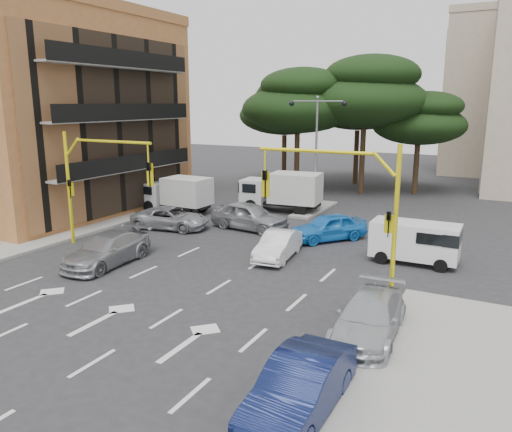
# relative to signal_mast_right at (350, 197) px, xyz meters

# --- Properties ---
(ground) EXTENTS (120.00, 120.00, 0.00)m
(ground) POSITION_rel_signal_mast_right_xyz_m (-6.80, -1.99, -3.88)
(ground) COLOR #28282B
(ground) RESTS_ON ground
(median_strip) EXTENTS (1.40, 6.00, 0.15)m
(median_strip) POSITION_rel_signal_mast_right_xyz_m (-6.80, 14.01, -3.81)
(median_strip) COLOR gray
(median_strip) RESTS_ON ground
(apartment_orange) EXTENTS (15.19, 16.15, 13.70)m
(apartment_orange) POSITION_rel_signal_mast_right_xyz_m (-24.76, 6.01, 2.97)
(apartment_orange) COLOR #9E6031
(apartment_orange) RESTS_ON ground
(pine_left_near) EXTENTS (9.15, 9.15, 10.23)m
(pine_left_near) POSITION_rel_signal_mast_right_xyz_m (-10.75, 19.96, 3.72)
(pine_left_near) COLOR #382616
(pine_left_near) RESTS_ON ground
(pine_center) EXTENTS (9.98, 9.98, 11.16)m
(pine_center) POSITION_rel_signal_mast_right_xyz_m (-5.75, 21.96, 4.41)
(pine_center) COLOR #382616
(pine_center) RESTS_ON ground
(pine_left_far) EXTENTS (8.32, 8.32, 9.30)m
(pine_left_far) POSITION_rel_signal_mast_right_xyz_m (-13.75, 23.96, 3.03)
(pine_left_far) COLOR #382616
(pine_left_far) RESTS_ON ground
(pine_right) EXTENTS (7.49, 7.49, 8.37)m
(pine_right) POSITION_rel_signal_mast_right_xyz_m (-1.75, 23.96, 2.33)
(pine_right) COLOR #382616
(pine_right) RESTS_ON ground
(pine_back) EXTENTS (9.15, 9.15, 10.23)m
(pine_back) POSITION_rel_signal_mast_right_xyz_m (-7.75, 26.96, 3.72)
(pine_back) COLOR #382616
(pine_back) RESTS_ON ground
(signal_mast_right) EXTENTS (5.79, 0.37, 6.00)m
(signal_mast_right) POSITION_rel_signal_mast_right_xyz_m (0.00, 0.00, 0.00)
(signal_mast_right) COLOR yellow
(signal_mast_right) RESTS_ON ground
(signal_mast_left) EXTENTS (5.79, 0.37, 6.00)m
(signal_mast_left) POSITION_rel_signal_mast_right_xyz_m (-13.61, 0.00, 0.00)
(signal_mast_left) COLOR yellow
(signal_mast_left) RESTS_ON ground
(street_lamp_center) EXTENTS (4.16, 0.36, 7.77)m
(street_lamp_center) POSITION_rel_signal_mast_right_xyz_m (-6.80, 14.01, 1.54)
(street_lamp_center) COLOR slate
(street_lamp_center) RESTS_ON median_strip
(car_white_hatch) EXTENTS (1.87, 4.12, 1.31)m
(car_white_hatch) POSITION_rel_signal_mast_right_xyz_m (-4.33, 2.73, -3.23)
(car_white_hatch) COLOR silver
(car_white_hatch) RESTS_ON ground
(car_blue_compact) EXTENTS (4.09, 4.47, 1.48)m
(car_blue_compact) POSITION_rel_signal_mast_right_xyz_m (-3.28, 7.01, -3.14)
(car_blue_compact) COLOR blue
(car_blue_compact) RESTS_ON ground
(car_silver_wagon) EXTENTS (2.28, 5.03, 1.43)m
(car_silver_wagon) POSITION_rel_signal_mast_right_xyz_m (-11.04, -1.90, -3.17)
(car_silver_wagon) COLOR gray
(car_silver_wagon) RESTS_ON ground
(car_silver_cross_a) EXTENTS (4.95, 2.85, 1.30)m
(car_silver_cross_a) POSITION_rel_signal_mast_right_xyz_m (-12.61, 5.01, -3.24)
(car_silver_cross_a) COLOR #9B9DA3
(car_silver_cross_a) RESTS_ON ground
(car_silver_cross_b) EXTENTS (5.04, 2.50, 1.65)m
(car_silver_cross_b) POSITION_rel_signal_mast_right_xyz_m (-8.29, 7.06, -3.06)
(car_silver_cross_b) COLOR #96989E
(car_silver_cross_b) RESTS_ON ground
(car_navy_parked) EXTENTS (1.55, 4.43, 1.46)m
(car_navy_parked) POSITION_rel_signal_mast_right_xyz_m (1.53, -8.42, -3.15)
(car_navy_parked) COLOR #0C143D
(car_navy_parked) RESTS_ON ground
(car_silver_parked) EXTENTS (2.23, 4.84, 1.37)m
(car_silver_parked) POSITION_rel_signal_mast_right_xyz_m (1.90, -3.54, -3.20)
(car_silver_parked) COLOR #B0B2B9
(car_silver_parked) RESTS_ON ground
(van_white) EXTENTS (4.02, 1.86, 2.00)m
(van_white) POSITION_rel_signal_mast_right_xyz_m (1.70, 5.08, -2.89)
(van_white) COLOR white
(van_white) RESTS_ON ground
(box_truck_a) EXTENTS (5.11, 2.25, 2.49)m
(box_truck_a) POSITION_rel_signal_mast_right_xyz_m (-15.07, 8.95, -2.64)
(box_truck_a) COLOR white
(box_truck_a) RESTS_ON ground
(box_truck_b) EXTENTS (5.82, 2.96, 2.75)m
(box_truck_b) POSITION_rel_signal_mast_right_xyz_m (-8.74, 12.57, -2.51)
(box_truck_b) COLOR silver
(box_truck_b) RESTS_ON ground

